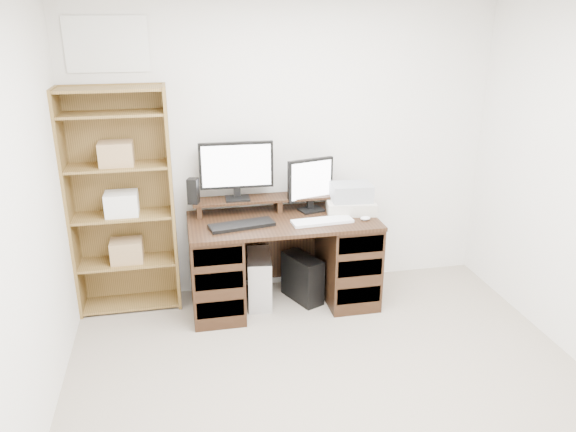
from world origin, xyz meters
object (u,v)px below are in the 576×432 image
object	(u,v)px
printer	(351,206)
tower_black	(302,278)
desk	(283,260)
monitor_wide	(236,168)
tower_silver	(259,279)
monitor_small	(310,183)
bookshelf	(122,200)

from	to	relation	value
printer	tower_black	distance (m)	0.73
desk	monitor_wide	xyz separation A→B (m)	(-0.33, 0.21, 0.74)
printer	tower_silver	size ratio (longest dim) A/B	0.92
monitor_small	bookshelf	bearing A→B (deg)	162.93
desk	bookshelf	bearing A→B (deg)	170.27
monitor_small	tower_silver	bearing A→B (deg)	178.67
desk	tower_black	world-z (taller)	desk
bookshelf	printer	bearing A→B (deg)	-4.99
desk	monitor_wide	distance (m)	0.84
desk	monitor_wide	size ratio (longest dim) A/B	2.53
printer	desk	bearing A→B (deg)	-164.88
tower_silver	tower_black	size ratio (longest dim) A/B	1.00
monitor_small	bookshelf	xyz separation A→B (m)	(-1.50, 0.06, -0.07)
printer	tower_silver	bearing A→B (deg)	-169.36
monitor_wide	printer	xyz separation A→B (m)	(0.92, -0.16, -0.33)
monitor_small	bookshelf	distance (m)	1.51
monitor_small	tower_silver	distance (m)	0.91
monitor_small	printer	size ratio (longest dim) A/B	1.11
printer	tower_silver	world-z (taller)	printer
tower_silver	bookshelf	xyz separation A→B (m)	(-1.05, 0.17, 0.70)
tower_black	monitor_wide	bearing A→B (deg)	134.92
desk	printer	size ratio (longest dim) A/B	3.81
tower_black	bookshelf	world-z (taller)	bookshelf
monitor_wide	tower_black	world-z (taller)	monitor_wide
monitor_small	tower_black	xyz separation A→B (m)	(-0.09, -0.13, -0.79)
desk	bookshelf	distance (m)	1.37
monitor_small	tower_silver	xyz separation A→B (m)	(-0.45, -0.11, -0.78)
tower_black	bookshelf	distance (m)	1.60
monitor_wide	desk	bearing A→B (deg)	-30.98
bookshelf	tower_black	bearing A→B (deg)	-7.88
desk	monitor_wide	world-z (taller)	monitor_wide
monitor_small	desk	bearing A→B (deg)	-164.73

